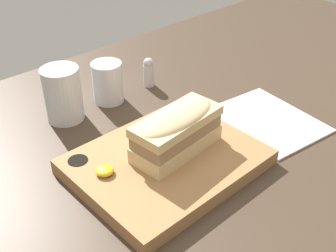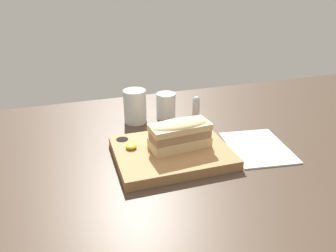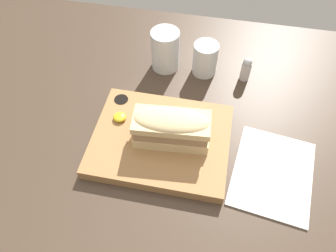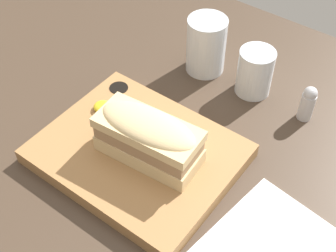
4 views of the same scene
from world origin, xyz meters
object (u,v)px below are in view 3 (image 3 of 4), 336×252
at_px(serving_board, 161,139).
at_px(wine_glass, 205,60).
at_px(sandwich, 172,126).
at_px(water_glass, 165,52).
at_px(salt_shaker, 246,69).
at_px(napkin, 273,173).

bearing_deg(serving_board, wine_glass, 75.43).
height_order(sandwich, water_glass, water_glass).
xyz_separation_m(serving_board, salt_shaker, (0.17, 0.24, 0.02)).
bearing_deg(napkin, serving_board, 172.76).
xyz_separation_m(serving_board, wine_glass, (0.06, 0.24, 0.03)).
bearing_deg(sandwich, water_glass, 104.53).
distance_m(water_glass, wine_glass, 0.10).
bearing_deg(water_glass, napkin, -44.32).
relative_size(serving_board, wine_glass, 3.43).
xyz_separation_m(serving_board, sandwich, (0.02, 0.00, 0.05)).
bearing_deg(water_glass, wine_glass, -0.42).
height_order(napkin, salt_shaker, salt_shaker).
height_order(serving_board, napkin, serving_board).
relative_size(wine_glass, napkin, 0.39).
bearing_deg(wine_glass, napkin, -56.90).
xyz_separation_m(sandwich, salt_shaker, (0.14, 0.24, -0.03)).
distance_m(water_glass, salt_shaker, 0.21).
xyz_separation_m(serving_board, napkin, (0.24, -0.03, -0.01)).
distance_m(sandwich, salt_shaker, 0.28).
bearing_deg(salt_shaker, wine_glass, 176.26).
distance_m(wine_glass, salt_shaker, 0.10).
relative_size(serving_board, salt_shaker, 4.41).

